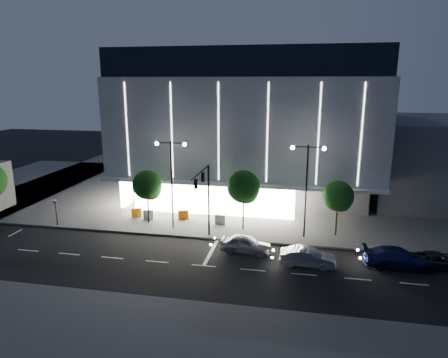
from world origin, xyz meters
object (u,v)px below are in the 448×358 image
car_lead (246,244)px  car_third (398,258)px  tree_mid (244,189)px  car_second (308,257)px  barrier_b (149,215)px  ped_signal_far (56,209)px  tree_right (338,198)px  barrier_c (183,215)px  street_lamp_east (307,178)px  traffic_mast (205,190)px  barrier_d (220,219)px  street_lamp_west (171,172)px  barrier_a (137,213)px  tree_left (147,187)px  car_fourth (437,260)px

car_lead → car_third: bearing=-86.3°
tree_mid → car_second: (6.24, -6.90, -3.60)m
barrier_b → ped_signal_far: bearing=-164.5°
tree_mid → tree_right: size_ratio=1.12×
barrier_b → barrier_c: same height
tree_mid → car_second: 9.98m
tree_right → car_lead: bearing=-146.5°
ped_signal_far → barrier_c: ped_signal_far is taller
street_lamp_east → traffic_mast: bearing=-163.5°
barrier_d → street_lamp_east: bearing=-9.7°
tree_right → barrier_c: bearing=174.4°
car_second → barrier_d: car_second is taller
street_lamp_west → car_lead: (8.00, -4.30, -5.19)m
barrier_b → barrier_c: 3.74m
traffic_mast → tree_mid: traffic_mast is taller
car_second → barrier_a: size_ratio=4.06×
street_lamp_west → barrier_c: 5.90m
street_lamp_west → car_second: bearing=-23.9°
barrier_c → traffic_mast: bearing=-79.6°
car_third → barrier_b: bearing=71.7°
tree_mid → barrier_d: bearing=161.1°
car_second → barrier_c: car_second is taller
street_lamp_west → tree_right: bearing=3.6°
car_lead → tree_mid: bearing=16.0°
street_lamp_east → car_third: size_ratio=1.65×
car_third → barrier_a: car_third is taller
tree_left → barrier_b: 3.53m
car_second → barrier_d: 11.73m
street_lamp_west → car_second: 15.42m
street_lamp_east → car_fourth: (10.50, -4.16, -5.34)m
tree_mid → car_fourth: 17.67m
street_lamp_west → street_lamp_east: 13.00m
car_second → ped_signal_far: bearing=83.2°
barrier_d → barrier_b: bearing=-177.5°
street_lamp_east → barrier_d: bearing=167.5°
car_fourth → car_lead: bearing=82.9°
tree_left → car_lead: 12.62m
tree_mid → car_second: bearing=-47.9°
street_lamp_east → tree_mid: bearing=170.3°
traffic_mast → tree_right: size_ratio=1.28×
ped_signal_far → barrier_c: bearing=18.3°
street_lamp_east → tree_right: 3.81m
car_lead → car_second: car_lead is taller
street_lamp_west → barrier_c: size_ratio=8.18×
ped_signal_far → barrier_b: bearing=21.8°
barrier_a → tree_left: bearing=-54.2°
car_third → barrier_c: size_ratio=4.95×
street_lamp_east → barrier_d: (-8.52, 1.89, -5.31)m
traffic_mast → tree_left: size_ratio=1.24×
tree_right → car_second: size_ratio=1.24×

